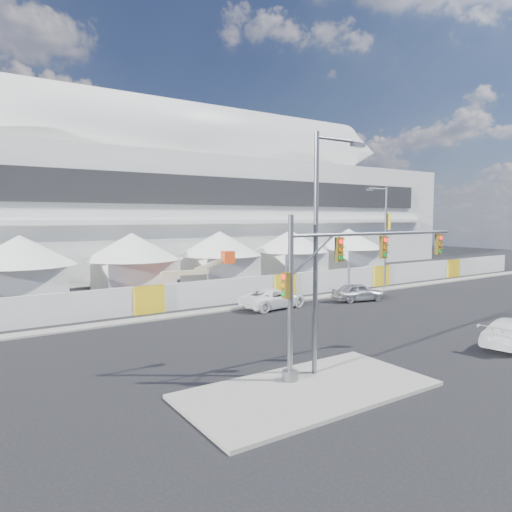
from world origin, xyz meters
TOP-DOWN VIEW (x-y plane):
  - ground at (0.00, 0.00)m, footprint 160.00×160.00m
  - median_island at (-6.00, -3.00)m, footprint 10.00×5.00m
  - far_curb at (20.00, 12.50)m, footprint 80.00×1.20m
  - stadium at (8.71, 41.50)m, footprint 80.00×24.80m
  - tent_row at (0.50, 24.00)m, footprint 53.40×8.40m
  - hoarding_fence at (6.00, 14.50)m, footprint 70.00×0.25m
  - scaffold_tower at (46.00, 36.00)m, footprint 4.40×4.40m
  - sedan_silver at (9.91, 9.70)m, footprint 2.71×4.59m
  - pickup_curb at (2.49, 11.17)m, footprint 3.01×5.55m
  - lot_car_a at (18.93, 18.77)m, footprint 1.45×3.95m
  - traffic_mast at (-3.70, -1.93)m, footprint 10.62×0.66m
  - streetlight_median at (-4.39, -1.79)m, footprint 2.81×0.28m
  - streetlight_curb at (16.07, 12.50)m, footprint 2.84×0.64m
  - boom_lift at (-1.80, 18.83)m, footprint 7.72×2.24m

SIDE VIEW (x-z plane):
  - ground at x=0.00m, z-range 0.00..0.00m
  - far_curb at x=20.00m, z-range 0.00..0.12m
  - median_island at x=-6.00m, z-range 0.00..0.15m
  - lot_car_a at x=18.93m, z-range 0.00..1.29m
  - sedan_silver at x=9.91m, z-range 0.00..1.47m
  - pickup_curb at x=2.49m, z-range 0.00..1.48m
  - hoarding_fence at x=6.00m, z-range 0.00..2.00m
  - boom_lift at x=-1.80m, z-range -0.89..2.97m
  - tent_row at x=0.50m, z-range 0.45..5.85m
  - traffic_mast at x=-3.70m, z-range 0.63..7.38m
  - streetlight_curb at x=16.07m, z-range 0.77..10.36m
  - streetlight_median at x=-4.39m, z-range 0.90..11.05m
  - scaffold_tower at x=46.00m, z-range 0.00..12.00m
  - stadium at x=8.71m, z-range -1.54..20.44m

